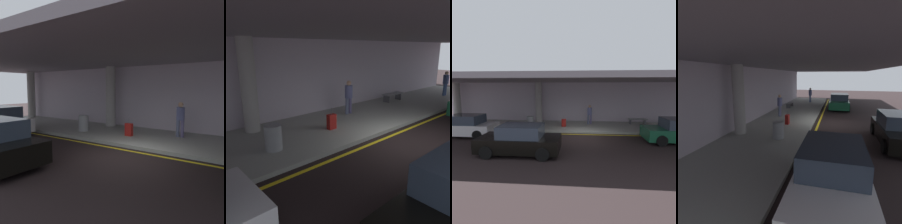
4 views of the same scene
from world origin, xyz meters
TOP-DOWN VIEW (x-y plane):
  - ground_plane at (0.00, 0.00)m, footprint 60.00×60.00m
  - sidewalk at (0.00, 3.10)m, footprint 26.00×4.20m
  - lane_stripe_yellow at (0.00, 0.69)m, footprint 26.00×0.14m
  - support_column_left_mid at (-4.00, 4.56)m, footprint 0.61×0.61m
  - ceiling_overhang at (0.00, 2.60)m, footprint 28.00×13.20m
  - terminal_back_wall at (0.00, 5.35)m, footprint 26.00×0.30m
  - car_black at (-3.18, -3.35)m, footprint 4.10×1.92m
  - car_white at (-8.02, -0.42)m, footprint 4.10×1.92m
  - car_dark_green at (5.91, -0.66)m, footprint 4.10×1.92m
  - traveler_with_luggage at (8.99, 2.67)m, footprint 0.38×0.38m
  - person_waiting_for_ride at (0.67, 3.80)m, footprint 0.38×0.38m
  - suitcase_upright_primary at (-1.48, 2.61)m, footprint 0.36×0.22m
  - bench_metal at (4.84, 4.08)m, footprint 1.60×0.50m
  - trash_bin_steel at (-4.23, 2.32)m, footprint 0.56×0.56m

SIDE VIEW (x-z plane):
  - ground_plane at x=0.00m, z-range 0.00..0.00m
  - lane_stripe_yellow at x=0.00m, z-range 0.00..0.01m
  - sidewalk at x=0.00m, z-range 0.00..0.15m
  - suitcase_upright_primary at x=-1.48m, z-range 0.01..0.91m
  - bench_metal at x=4.84m, z-range 0.26..0.74m
  - trash_bin_steel at x=-4.23m, z-range 0.15..1.00m
  - car_black at x=-3.18m, z-range -0.04..1.46m
  - car_white at x=-8.02m, z-range -0.04..1.46m
  - car_dark_green at x=5.91m, z-range -0.04..1.46m
  - traveler_with_luggage at x=8.99m, z-range 0.27..1.95m
  - person_waiting_for_ride at x=0.67m, z-range 0.27..1.95m
  - terminal_back_wall at x=0.00m, z-range 0.00..3.80m
  - support_column_left_mid at x=-4.00m, z-range 0.15..3.80m
  - ceiling_overhang at x=0.00m, z-range 3.80..4.10m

